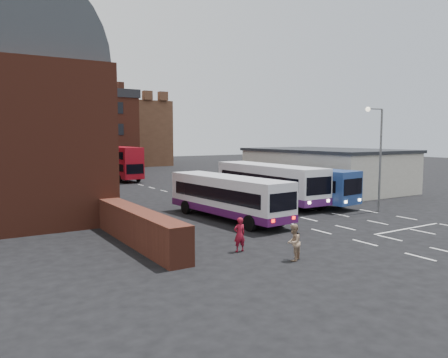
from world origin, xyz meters
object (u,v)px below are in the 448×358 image
bus_white_inbound (269,181)px  bus_blue (297,182)px  pedestrian_red (239,234)px  street_lamp (378,149)px  pedestrian_beige (294,242)px  bus_red_double (119,162)px  bus_white_outbound (228,194)px

bus_white_inbound → bus_blue: bearing=149.7°
bus_blue → pedestrian_red: (-12.58, -10.14, -0.92)m
street_lamp → pedestrian_red: bearing=-165.2°
bus_white_inbound → pedestrian_beige: 16.80m
bus_red_double → pedestrian_beige: bus_red_double is taller
street_lamp → pedestrian_red: 15.89m
bus_white_outbound → street_lamp: (10.96, -3.31, 2.92)m
street_lamp → pedestrian_red: size_ratio=4.54×
bus_white_outbound → pedestrian_red: (-3.95, -7.26, -0.87)m
bus_red_double → street_lamp: 34.07m
pedestrian_red → street_lamp: bearing=-161.2°
bus_white_outbound → bus_blue: size_ratio=0.97×
bus_blue → pedestrian_beige: (-11.37, -12.70, -0.93)m
bus_blue → bus_white_inbound: bearing=-37.8°
bus_blue → bus_red_double: bus_red_double is taller
bus_white_outbound → street_lamp: size_ratio=1.40×
bus_white_outbound → bus_red_double: bearing=80.8°
pedestrian_red → pedestrian_beige: 2.83m
bus_blue → street_lamp: street_lamp is taller
bus_white_outbound → pedestrian_beige: size_ratio=6.46×
bus_white_outbound → street_lamp: bearing=-21.3°
bus_white_inbound → bus_blue: (1.99, -1.20, -0.14)m
bus_blue → bus_red_double: bearing=-83.7°
pedestrian_beige → pedestrian_red: bearing=-96.7°
bus_white_inbound → street_lamp: 8.98m
bus_blue → pedestrian_red: 16.18m
bus_red_double → street_lamp: size_ratio=1.39×
bus_blue → street_lamp: size_ratio=1.45×
bus_red_double → pedestrian_beige: 39.77m
bus_red_double → pedestrian_red: 37.42m
bus_white_outbound → pedestrian_red: 8.31m
bus_white_outbound → street_lamp: 11.82m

